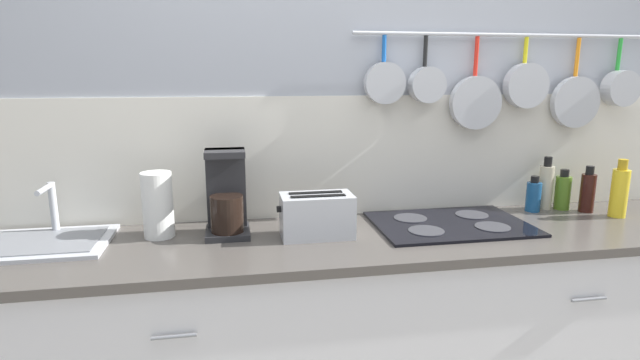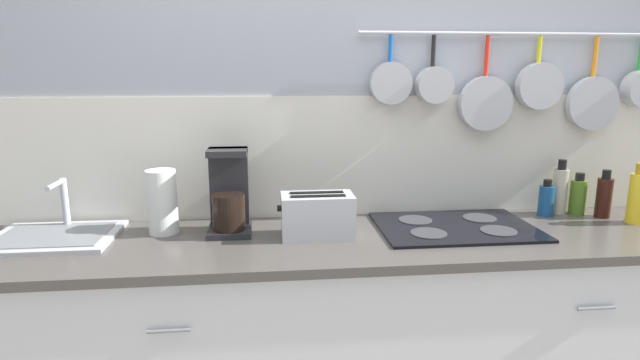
{
  "view_description": "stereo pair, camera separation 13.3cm",
  "coord_description": "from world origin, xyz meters",
  "px_view_note": "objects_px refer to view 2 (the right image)",
  "views": [
    {
      "loc": [
        -0.54,
        -1.79,
        1.53
      ],
      "look_at": [
        -0.21,
        0.0,
        1.14
      ],
      "focal_mm": 28.0,
      "sensor_mm": 36.0,
      "label": 1
    },
    {
      "loc": [
        -0.41,
        -1.81,
        1.53
      ],
      "look_at": [
        -0.21,
        0.0,
        1.14
      ],
      "focal_mm": 28.0,
      "sensor_mm": 36.0,
      "label": 2
    }
  ],
  "objects_px": {
    "bottle_sesame_oil": "(604,197)",
    "bottle_cooking_wine": "(546,200)",
    "bottle_olive_oil": "(560,190)",
    "coffee_maker": "(229,198)",
    "bottle_hot_sauce": "(578,196)",
    "bottle_vinegar": "(637,197)",
    "toaster": "(317,215)",
    "paper_towel_roll": "(162,202)"
  },
  "relations": [
    {
      "from": "bottle_cooking_wine",
      "to": "bottle_hot_sauce",
      "type": "xyz_separation_m",
      "value": [
        0.16,
        0.01,
        0.01
      ]
    },
    {
      "from": "coffee_maker",
      "to": "toaster",
      "type": "xyz_separation_m",
      "value": [
        0.34,
        -0.09,
        -0.05
      ]
    },
    {
      "from": "bottle_cooking_wine",
      "to": "bottle_olive_oil",
      "type": "distance_m",
      "value": 0.09
    },
    {
      "from": "toaster",
      "to": "bottle_cooking_wine",
      "type": "xyz_separation_m",
      "value": [
        1.03,
        0.18,
        -0.01
      ]
    },
    {
      "from": "coffee_maker",
      "to": "paper_towel_roll",
      "type": "bearing_deg",
      "value": 177.27
    },
    {
      "from": "toaster",
      "to": "bottle_vinegar",
      "type": "relative_size",
      "value": 1.14
    },
    {
      "from": "paper_towel_roll",
      "to": "bottle_cooking_wine",
      "type": "bearing_deg",
      "value": 2.48
    },
    {
      "from": "paper_towel_roll",
      "to": "bottle_vinegar",
      "type": "height_order",
      "value": "bottle_vinegar"
    },
    {
      "from": "bottle_cooking_wine",
      "to": "bottle_vinegar",
      "type": "relative_size",
      "value": 0.64
    },
    {
      "from": "paper_towel_roll",
      "to": "coffee_maker",
      "type": "xyz_separation_m",
      "value": [
        0.26,
        -0.01,
        0.01
      ]
    },
    {
      "from": "bottle_sesame_oil",
      "to": "bottle_vinegar",
      "type": "bearing_deg",
      "value": -49.94
    },
    {
      "from": "coffee_maker",
      "to": "toaster",
      "type": "height_order",
      "value": "coffee_maker"
    },
    {
      "from": "bottle_cooking_wine",
      "to": "bottle_hot_sauce",
      "type": "bearing_deg",
      "value": 3.92
    },
    {
      "from": "paper_towel_roll",
      "to": "bottle_olive_oil",
      "type": "bearing_deg",
      "value": 3.29
    },
    {
      "from": "coffee_maker",
      "to": "toaster",
      "type": "distance_m",
      "value": 0.36
    },
    {
      "from": "coffee_maker",
      "to": "bottle_sesame_oil",
      "type": "bearing_deg",
      "value": 1.12
    },
    {
      "from": "bottle_hot_sauce",
      "to": "bottle_sesame_oil",
      "type": "xyz_separation_m",
      "value": [
        0.08,
        -0.06,
        0.01
      ]
    },
    {
      "from": "bottle_olive_oil",
      "to": "bottle_sesame_oil",
      "type": "xyz_separation_m",
      "value": [
        0.16,
        -0.08,
        -0.02
      ]
    },
    {
      "from": "bottle_hot_sauce",
      "to": "toaster",
      "type": "bearing_deg",
      "value": -171.07
    },
    {
      "from": "bottle_hot_sauce",
      "to": "bottle_vinegar",
      "type": "xyz_separation_m",
      "value": [
        0.16,
        -0.16,
        0.03
      ]
    },
    {
      "from": "bottle_cooking_wine",
      "to": "bottle_hot_sauce",
      "type": "distance_m",
      "value": 0.16
    },
    {
      "from": "paper_towel_roll",
      "to": "bottle_sesame_oil",
      "type": "height_order",
      "value": "paper_towel_roll"
    },
    {
      "from": "paper_towel_roll",
      "to": "bottle_olive_oil",
      "type": "relative_size",
      "value": 1.03
    },
    {
      "from": "bottle_sesame_oil",
      "to": "bottle_olive_oil",
      "type": "bearing_deg",
      "value": 153.35
    },
    {
      "from": "bottle_cooking_wine",
      "to": "bottle_sesame_oil",
      "type": "xyz_separation_m",
      "value": [
        0.23,
        -0.05,
        0.02
      ]
    },
    {
      "from": "coffee_maker",
      "to": "bottle_sesame_oil",
      "type": "height_order",
      "value": "coffee_maker"
    },
    {
      "from": "bottle_vinegar",
      "to": "bottle_cooking_wine",
      "type": "bearing_deg",
      "value": 154.99
    },
    {
      "from": "bottle_cooking_wine",
      "to": "bottle_sesame_oil",
      "type": "height_order",
      "value": "bottle_sesame_oil"
    },
    {
      "from": "coffee_maker",
      "to": "bottle_vinegar",
      "type": "distance_m",
      "value": 1.69
    },
    {
      "from": "bottle_cooking_wine",
      "to": "bottle_vinegar",
      "type": "bearing_deg",
      "value": -25.01
    },
    {
      "from": "toaster",
      "to": "bottle_hot_sauce",
      "type": "distance_m",
      "value": 1.2
    },
    {
      "from": "coffee_maker",
      "to": "bottle_cooking_wine",
      "type": "xyz_separation_m",
      "value": [
        1.37,
        0.08,
        -0.07
      ]
    },
    {
      "from": "paper_towel_roll",
      "to": "bottle_sesame_oil",
      "type": "bearing_deg",
      "value": 0.59
    },
    {
      "from": "paper_towel_roll",
      "to": "bottle_cooking_wine",
      "type": "xyz_separation_m",
      "value": [
        1.63,
        0.07,
        -0.05
      ]
    },
    {
      "from": "paper_towel_roll",
      "to": "bottle_olive_oil",
      "type": "height_order",
      "value": "paper_towel_roll"
    },
    {
      "from": "paper_towel_roll",
      "to": "bottle_hot_sauce",
      "type": "xyz_separation_m",
      "value": [
        1.79,
        0.08,
        -0.04
      ]
    },
    {
      "from": "bottle_hot_sauce",
      "to": "bottle_vinegar",
      "type": "relative_size",
      "value": 0.73
    },
    {
      "from": "coffee_maker",
      "to": "bottle_olive_oil",
      "type": "bearing_deg",
      "value": 4.36
    },
    {
      "from": "coffee_maker",
      "to": "bottle_cooking_wine",
      "type": "height_order",
      "value": "coffee_maker"
    },
    {
      "from": "bottle_sesame_oil",
      "to": "bottle_cooking_wine",
      "type": "bearing_deg",
      "value": 167.58
    },
    {
      "from": "coffee_maker",
      "to": "bottle_vinegar",
      "type": "height_order",
      "value": "coffee_maker"
    },
    {
      "from": "paper_towel_roll",
      "to": "bottle_olive_oil",
      "type": "distance_m",
      "value": 1.71
    }
  ]
}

